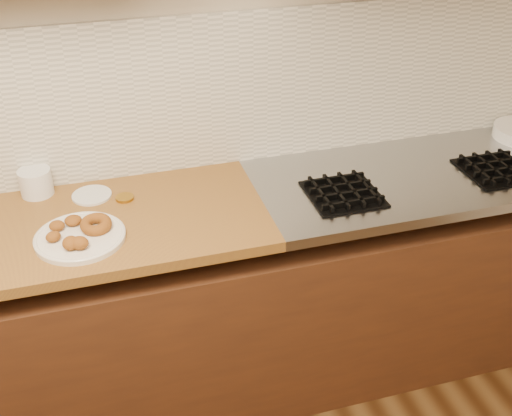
{
  "coord_description": "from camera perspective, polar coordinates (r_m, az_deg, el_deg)",
  "views": [
    {
      "loc": [
        -0.08,
        -0.25,
        2.11
      ],
      "look_at": [
        0.45,
        1.57,
        0.93
      ],
      "focal_mm": 45.0,
      "sensor_mm": 36.0,
      "label": 1
    }
  ],
  "objects": [
    {
      "name": "wall_back",
      "position": [
        2.38,
        -13.83,
        12.37
      ],
      "size": [
        4.0,
        0.02,
        2.7
      ],
      "primitive_type": "cube",
      "color": "#BCAD91",
      "rests_on": "ground"
    },
    {
      "name": "base_cabinet",
      "position": [
        2.6,
        -10.56,
        -10.33
      ],
      "size": [
        3.6,
        0.6,
        0.77
      ],
      "primitive_type": "cube",
      "color": "#4E2814",
      "rests_on": "floor"
    },
    {
      "name": "tub_lid",
      "position": [
        2.43,
        -14.39,
        1.1
      ],
      "size": [
        0.17,
        0.17,
        0.01
      ],
      "primitive_type": "cylinder",
      "rotation": [
        0.0,
        0.0,
        0.2
      ],
      "color": "white",
      "rests_on": "butcher_block"
    },
    {
      "name": "donut_plate",
      "position": [
        2.2,
        -15.37,
        -2.54
      ],
      "size": [
        0.3,
        0.3,
        0.02
      ],
      "primitive_type": "cylinder",
      "color": "white",
      "rests_on": "butcher_block"
    },
    {
      "name": "ring_donut",
      "position": [
        2.2,
        -14.06,
        -1.41
      ],
      "size": [
        0.11,
        0.12,
        0.05
      ],
      "primitive_type": "torus",
      "rotation": [
        0.1,
        0.0,
        0.08
      ],
      "color": "brown",
      "rests_on": "donut_plate"
    },
    {
      "name": "burner_grates",
      "position": [
        2.52,
        14.58,
        2.42
      ],
      "size": [
        0.91,
        0.26,
        0.03
      ],
      "color": "black",
      "rests_on": "stovetop"
    },
    {
      "name": "backsplash",
      "position": [
        2.42,
        -13.35,
        8.94
      ],
      "size": [
        3.6,
        0.02,
        0.6
      ],
      "primitive_type": "cube",
      "color": "silver",
      "rests_on": "wall_back"
    },
    {
      "name": "plastic_tub",
      "position": [
        2.48,
        -18.99,
        2.19
      ],
      "size": [
        0.12,
        0.12,
        0.1
      ],
      "primitive_type": "cylinder",
      "rotation": [
        0.0,
        0.0,
        -0.02
      ],
      "color": "white",
      "rests_on": "butcher_block"
    },
    {
      "name": "stovetop",
      "position": [
        2.61,
        14.12,
        2.73
      ],
      "size": [
        1.3,
        0.62,
        0.04
      ],
      "primitive_type": "cube",
      "color": "#9EA0A5",
      "rests_on": "base_cabinet"
    },
    {
      "name": "fried_dough_chunks",
      "position": [
        2.17,
        -16.32,
        -2.28
      ],
      "size": [
        0.15,
        0.21,
        0.04
      ],
      "color": "brown",
      "rests_on": "donut_plate"
    },
    {
      "name": "brass_jar_lid",
      "position": [
        2.39,
        -11.6,
        0.89
      ],
      "size": [
        0.08,
        0.08,
        0.01
      ],
      "primitive_type": "cylinder",
      "rotation": [
        0.0,
        0.0,
        0.27
      ],
      "color": "#A57923",
      "rests_on": "butcher_block"
    }
  ]
}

